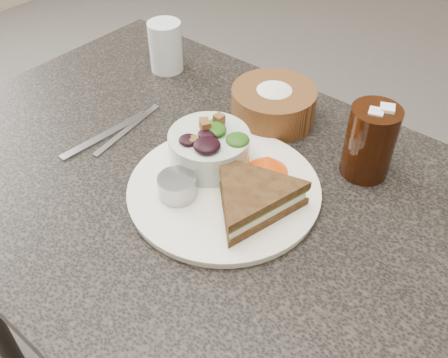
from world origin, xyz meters
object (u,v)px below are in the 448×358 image
at_px(dinner_plate, 224,190).
at_px(bread_basket, 274,99).
at_px(dining_table, 200,303).
at_px(sandwich, 252,197).
at_px(dressing_ramekin, 177,187).
at_px(salad_bowl, 209,143).
at_px(cola_glass, 371,139).
at_px(water_glass, 166,47).

bearing_deg(dinner_plate, bread_basket, 105.45).
bearing_deg(dining_table, sandwich, -4.37).
relative_size(dinner_plate, sandwich, 1.73).
bearing_deg(sandwich, dressing_ramekin, -110.05).
xyz_separation_m(dining_table, salad_bowl, (0.01, 0.03, 0.43)).
bearing_deg(dining_table, bread_basket, 87.31).
xyz_separation_m(dining_table, dressing_ramekin, (0.03, -0.06, 0.41)).
bearing_deg(sandwich, bread_basket, 163.03).
height_order(bread_basket, cola_glass, cola_glass).
distance_m(salad_bowl, water_glass, 0.34).
bearing_deg(bread_basket, dinner_plate, -74.55).
relative_size(dining_table, dinner_plate, 3.33).
bearing_deg(dining_table, dinner_plate, -0.29).
bearing_deg(dining_table, water_glass, 141.35).
distance_m(dressing_ramekin, bread_basket, 0.27).
height_order(dining_table, sandwich, sandwich).
xyz_separation_m(dining_table, bread_basket, (0.01, 0.21, 0.42)).
bearing_deg(dinner_plate, cola_glass, 52.71).
bearing_deg(dressing_ramekin, salad_bowl, 99.19).
bearing_deg(bread_basket, sandwich, -61.44).
xyz_separation_m(dinner_plate, sandwich, (0.06, -0.01, 0.03)).
bearing_deg(bread_basket, water_glass, 178.74).
distance_m(salad_bowl, dressing_ramekin, 0.10).
distance_m(bread_basket, cola_glass, 0.21).
xyz_separation_m(salad_bowl, dressing_ramekin, (0.01, -0.09, -0.02)).
relative_size(dressing_ramekin, bread_basket, 0.38).
xyz_separation_m(bread_basket, cola_glass, (0.20, -0.02, 0.02)).
height_order(sandwich, bread_basket, bread_basket).
xyz_separation_m(dining_table, sandwich, (0.13, -0.01, 0.41)).
distance_m(dining_table, dressing_ramekin, 0.41).
bearing_deg(salad_bowl, water_glass, 146.69).
relative_size(sandwich, bread_basket, 1.12).
height_order(dining_table, dinner_plate, dinner_plate).
bearing_deg(cola_glass, salad_bowl, -142.13).
xyz_separation_m(sandwich, cola_glass, (0.08, 0.20, 0.03)).
bearing_deg(dressing_ramekin, sandwich, 25.47).
bearing_deg(water_glass, dressing_ramekin, -43.00).
height_order(dinner_plate, water_glass, water_glass).
height_order(dining_table, bread_basket, bread_basket).
distance_m(sandwich, cola_glass, 0.22).
xyz_separation_m(salad_bowl, water_glass, (-0.28, 0.19, 0.00)).
xyz_separation_m(salad_bowl, cola_glass, (0.20, 0.16, 0.02)).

